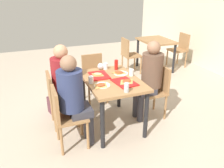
{
  "coord_description": "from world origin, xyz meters",
  "views": [
    {
      "loc": [
        2.89,
        -1.11,
        2.04
      ],
      "look_at": [
        0.0,
        0.0,
        0.68
      ],
      "focal_mm": 37.28,
      "sensor_mm": 36.0,
      "label": 1
    }
  ],
  "objects_px": {
    "chair_far_side": "(156,88)",
    "tray_red_near": "(99,75)",
    "chair_near_right": "(64,114)",
    "paper_plate_center": "(121,73)",
    "plastic_cup_b": "(91,80)",
    "plastic_cup_c": "(106,66)",
    "tray_red_far": "(125,82)",
    "pizza_slice_a": "(98,74)",
    "pizza_slice_b": "(127,81)",
    "pizza_slice_d": "(101,85)",
    "person_in_red": "(66,79)",
    "person_in_brown_jacket": "(74,95)",
    "chair_near_left": "(57,96)",
    "chair_left_end": "(94,74)",
    "foil_bundle": "(101,66)",
    "pizza_slice_c": "(119,72)",
    "background_chair_far": "(180,47)",
    "background_table": "(156,45)",
    "background_chair_near": "(129,53)",
    "soda_can": "(126,88)",
    "person_far_side": "(150,74)",
    "main_table": "(112,86)",
    "paper_plate_near_edge": "(102,85)",
    "condiment_bottle": "(116,65)",
    "handbag": "(55,107)"
  },
  "relations": [
    {
      "from": "pizza_slice_d",
      "to": "foil_bundle",
      "type": "relative_size",
      "value": 2.36
    },
    {
      "from": "paper_plate_center",
      "to": "plastic_cup_c",
      "type": "bearing_deg",
      "value": -150.95
    },
    {
      "from": "chair_far_side",
      "to": "background_table",
      "type": "height_order",
      "value": "chair_far_side"
    },
    {
      "from": "pizza_slice_c",
      "to": "plastic_cup_b",
      "type": "xyz_separation_m",
      "value": [
        0.21,
        -0.5,
        0.03
      ]
    },
    {
      "from": "paper_plate_center",
      "to": "background_chair_near",
      "type": "distance_m",
      "value": 2.05
    },
    {
      "from": "pizza_slice_b",
      "to": "soda_can",
      "type": "height_order",
      "value": "soda_can"
    },
    {
      "from": "paper_plate_center",
      "to": "person_in_brown_jacket",
      "type": "bearing_deg",
      "value": -62.31
    },
    {
      "from": "person_in_red",
      "to": "background_chair_far",
      "type": "bearing_deg",
      "value": 117.28
    },
    {
      "from": "pizza_slice_c",
      "to": "plastic_cup_c",
      "type": "xyz_separation_m",
      "value": [
        -0.26,
        -0.13,
        0.03
      ]
    },
    {
      "from": "person_far_side",
      "to": "handbag",
      "type": "bearing_deg",
      "value": -113.97
    },
    {
      "from": "chair_far_side",
      "to": "foil_bundle",
      "type": "height_order",
      "value": "foil_bundle"
    },
    {
      "from": "plastic_cup_b",
      "to": "plastic_cup_c",
      "type": "height_order",
      "value": "same"
    },
    {
      "from": "tray_red_near",
      "to": "pizza_slice_a",
      "type": "relative_size",
      "value": 1.69
    },
    {
      "from": "pizza_slice_a",
      "to": "foil_bundle",
      "type": "bearing_deg",
      "value": 152.91
    },
    {
      "from": "tray_red_far",
      "to": "pizza_slice_a",
      "type": "bearing_deg",
      "value": -146.15
    },
    {
      "from": "paper_plate_near_edge",
      "to": "plastic_cup_c",
      "type": "xyz_separation_m",
      "value": [
        -0.6,
        0.26,
        0.05
      ]
    },
    {
      "from": "pizza_slice_b",
      "to": "pizza_slice_d",
      "type": "distance_m",
      "value": 0.37
    },
    {
      "from": "foil_bundle",
      "to": "paper_plate_center",
      "type": "bearing_deg",
      "value": 37.14
    },
    {
      "from": "chair_near_left",
      "to": "tray_red_far",
      "type": "relative_size",
      "value": 2.37
    },
    {
      "from": "person_in_brown_jacket",
      "to": "pizza_slice_b",
      "type": "bearing_deg",
      "value": 95.63
    },
    {
      "from": "chair_near_right",
      "to": "condiment_bottle",
      "type": "xyz_separation_m",
      "value": [
        -0.63,
        0.97,
        0.34
      ]
    },
    {
      "from": "pizza_slice_d",
      "to": "chair_near_left",
      "type": "bearing_deg",
      "value": -130.13
    },
    {
      "from": "foil_bundle",
      "to": "chair_far_side",
      "type": "bearing_deg",
      "value": 59.36
    },
    {
      "from": "pizza_slice_d",
      "to": "foil_bundle",
      "type": "height_order",
      "value": "foil_bundle"
    },
    {
      "from": "main_table",
      "to": "chair_near_right",
      "type": "relative_size",
      "value": 1.27
    },
    {
      "from": "chair_left_end",
      "to": "pizza_slice_c",
      "type": "bearing_deg",
      "value": 13.8
    },
    {
      "from": "chair_near_left",
      "to": "foil_bundle",
      "type": "xyz_separation_m",
      "value": [
        -0.19,
        0.74,
        0.31
      ]
    },
    {
      "from": "chair_near_right",
      "to": "background_chair_near",
      "type": "xyz_separation_m",
      "value": [
        -2.23,
        1.94,
        0.0
      ]
    },
    {
      "from": "main_table",
      "to": "background_table",
      "type": "xyz_separation_m",
      "value": [
        -1.95,
        1.91,
        -0.02
      ]
    },
    {
      "from": "main_table",
      "to": "pizza_slice_b",
      "type": "height_order",
      "value": "pizza_slice_b"
    },
    {
      "from": "tray_red_far",
      "to": "chair_near_left",
      "type": "bearing_deg",
      "value": -117.85
    },
    {
      "from": "pizza_slice_b",
      "to": "plastic_cup_c",
      "type": "height_order",
      "value": "plastic_cup_c"
    },
    {
      "from": "tray_red_near",
      "to": "plastic_cup_c",
      "type": "relative_size",
      "value": 3.6
    },
    {
      "from": "tray_red_far",
      "to": "pizza_slice_a",
      "type": "distance_m",
      "value": 0.47
    },
    {
      "from": "main_table",
      "to": "chair_near_left",
      "type": "height_order",
      "value": "chair_near_left"
    },
    {
      "from": "person_far_side",
      "to": "pizza_slice_a",
      "type": "xyz_separation_m",
      "value": [
        -0.2,
        -0.77,
        0.04
      ]
    },
    {
      "from": "tray_red_near",
      "to": "condiment_bottle",
      "type": "bearing_deg",
      "value": 115.65
    },
    {
      "from": "paper_plate_center",
      "to": "chair_far_side",
      "type": "bearing_deg",
      "value": 73.59
    },
    {
      "from": "pizza_slice_a",
      "to": "plastic_cup_c",
      "type": "distance_m",
      "value": 0.31
    },
    {
      "from": "chair_far_side",
      "to": "person_in_red",
      "type": "height_order",
      "value": "person_in_red"
    },
    {
      "from": "paper_plate_near_edge",
      "to": "foil_bundle",
      "type": "height_order",
      "value": "foil_bundle"
    },
    {
      "from": "chair_left_end",
      "to": "plastic_cup_b",
      "type": "bearing_deg",
      "value": -18.58
    },
    {
      "from": "main_table",
      "to": "chair_left_end",
      "type": "distance_m",
      "value": 0.94
    },
    {
      "from": "pizza_slice_c",
      "to": "background_chair_far",
      "type": "distance_m",
      "value": 3.05
    },
    {
      "from": "plastic_cup_b",
      "to": "soda_can",
      "type": "bearing_deg",
      "value": 37.99
    },
    {
      "from": "pizza_slice_a",
      "to": "paper_plate_center",
      "type": "bearing_deg",
      "value": 83.54
    },
    {
      "from": "chair_near_right",
      "to": "paper_plate_center",
      "type": "height_order",
      "value": "chair_near_right"
    },
    {
      "from": "chair_far_side",
      "to": "tray_red_near",
      "type": "distance_m",
      "value": 0.95
    },
    {
      "from": "paper_plate_near_edge",
      "to": "main_table",
      "type": "bearing_deg",
      "value": 128.15
    },
    {
      "from": "background_chair_far",
      "to": "person_in_red",
      "type": "bearing_deg",
      "value": -62.72
    }
  ]
}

